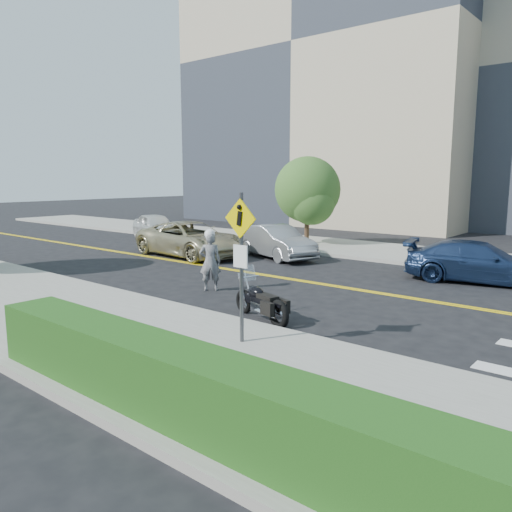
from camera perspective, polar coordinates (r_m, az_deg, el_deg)
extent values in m
plane|color=black|center=(17.59, 1.60, -2.29)|extent=(120.00, 120.00, 0.00)
cube|color=#9E9B91|center=(12.70, -19.89, -6.93)|extent=(60.00, 5.00, 0.15)
cube|color=#9E9B91|center=(23.86, 12.76, 0.66)|extent=(60.00, 5.00, 0.15)
cube|color=tan|center=(42.12, 9.98, 21.29)|extent=(22.00, 14.00, 25.00)
cube|color=#235619|center=(6.90, -6.99, -14.95)|extent=(9.00, 0.90, 1.00)
cylinder|color=#4C4C51|center=(9.88, -1.66, -1.45)|extent=(0.08, 0.08, 3.00)
cube|color=#F9D800|center=(9.73, -1.81, 4.32)|extent=(0.78, 0.03, 0.78)
cube|color=white|center=(9.82, -1.79, -0.04)|extent=(0.35, 0.03, 0.45)
imported|color=#9D9CA0|center=(15.23, -5.26, -0.67)|extent=(0.77, 0.76, 1.79)
sphere|color=white|center=(15.11, -5.31, 2.49)|extent=(0.32, 0.32, 0.32)
imported|color=tan|center=(22.07, -7.49, 1.94)|extent=(5.64, 2.95, 1.52)
imported|color=silver|center=(28.43, -11.40, 3.33)|extent=(4.57, 3.10, 1.44)
imported|color=#94979B|center=(21.40, 2.31, 1.65)|extent=(4.54, 2.86, 1.41)
imported|color=navy|center=(18.02, 24.05, -0.62)|extent=(4.97, 2.91, 1.35)
cylinder|color=#382619|center=(25.16, 5.85, 5.25)|extent=(0.24, 0.24, 3.63)
sphere|color=#35611E|center=(25.12, 5.89, 7.57)|extent=(3.27, 3.27, 3.27)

